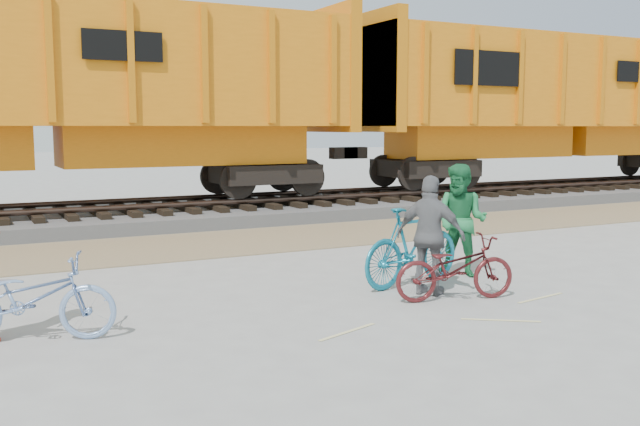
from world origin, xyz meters
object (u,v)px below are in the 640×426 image
at_px(person_woman, 431,236).
at_px(bicycle_teal, 413,246).
at_px(hopper_car_center, 42,90).
at_px(bicycle_maroon, 455,268).
at_px(bicycle_blue, 30,298).
at_px(person_man, 461,220).
at_px(hopper_car_right, 560,101).

bearing_deg(person_woman, bicycle_teal, -47.06).
bearing_deg(hopper_car_center, bicycle_maroon, -66.95).
distance_m(bicycle_blue, person_man, 6.08).
xyz_separation_m(bicycle_teal, bicycle_maroon, (-0.02, -0.99, -0.14)).
relative_size(person_man, person_woman, 1.05).
bearing_deg(bicycle_blue, bicycle_maroon, -78.26).
relative_size(hopper_car_center, bicycle_teal, 7.52).
bearing_deg(bicycle_maroon, person_man, -27.56).
relative_size(bicycle_teal, bicycle_maroon, 1.16).
height_order(bicycle_teal, person_man, person_man).
distance_m(hopper_car_right, bicycle_blue, 18.43).
height_order(hopper_car_right, bicycle_maroon, hopper_car_right).
distance_m(hopper_car_center, bicycle_maroon, 10.29).
relative_size(hopper_car_center, hopper_car_right, 1.00).
relative_size(hopper_car_center, bicycle_maroon, 8.72).
xyz_separation_m(hopper_car_right, person_man, (-10.08, -7.98, -2.17)).
xyz_separation_m(hopper_car_right, person_woman, (-11.20, -8.77, -2.21)).
distance_m(bicycle_blue, person_woman, 4.93).
height_order(bicycle_blue, bicycle_maroon, bicycle_blue).
relative_size(hopper_car_center, person_woman, 8.81).
bearing_deg(bicycle_blue, person_man, -65.92).
relative_size(bicycle_blue, person_woman, 1.09).
xyz_separation_m(hopper_car_center, person_man, (4.92, -7.98, -2.17)).
bearing_deg(bicycle_maroon, bicycle_teal, 11.92).
distance_m(bicycle_teal, person_man, 1.06).
height_order(bicycle_maroon, person_woman, person_woman).
bearing_deg(bicycle_teal, hopper_car_center, 12.47).
bearing_deg(hopper_car_center, bicycle_teal, -64.39).
relative_size(hopper_car_right, bicycle_teal, 7.52).
height_order(bicycle_teal, bicycle_maroon, bicycle_teal).
distance_m(bicycle_maroon, person_woman, 0.56).
height_order(hopper_car_center, bicycle_teal, hopper_car_center).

